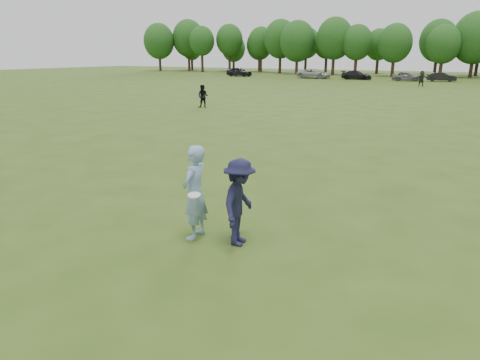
{
  "coord_description": "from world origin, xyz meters",
  "views": [
    {
      "loc": [
        5.23,
        -7.54,
        3.88
      ],
      "look_at": [
        0.64,
        0.62,
        1.1
      ],
      "focal_mm": 32.0,
      "sensor_mm": 36.0,
      "label": 1
    }
  ],
  "objects_px": {
    "defender": "(239,202)",
    "car_a": "(239,72)",
    "thrower": "(195,193)",
    "car_c": "(314,74)",
    "player_far_a": "(203,96)",
    "player_far_d": "(422,78)",
    "car_e": "(406,76)",
    "car_d": "(356,75)",
    "car_f": "(442,77)"
  },
  "relations": [
    {
      "from": "car_a",
      "to": "car_f",
      "type": "bearing_deg",
      "value": -83.64
    },
    {
      "from": "thrower",
      "to": "defender",
      "type": "xyz_separation_m",
      "value": [
        1.0,
        0.18,
        -0.1
      ]
    },
    {
      "from": "car_a",
      "to": "car_e",
      "type": "bearing_deg",
      "value": -86.1
    },
    {
      "from": "player_far_d",
      "to": "car_f",
      "type": "bearing_deg",
      "value": 66.94
    },
    {
      "from": "player_far_d",
      "to": "car_a",
      "type": "xyz_separation_m",
      "value": [
        -31.21,
        9.79,
        -0.15
      ]
    },
    {
      "from": "defender",
      "to": "car_d",
      "type": "height_order",
      "value": "defender"
    },
    {
      "from": "thrower",
      "to": "car_c",
      "type": "relative_size",
      "value": 0.38
    },
    {
      "from": "defender",
      "to": "player_far_d",
      "type": "distance_m",
      "value": 50.55
    },
    {
      "from": "player_far_a",
      "to": "car_f",
      "type": "height_order",
      "value": "player_far_a"
    },
    {
      "from": "player_far_d",
      "to": "car_f",
      "type": "relative_size",
      "value": 0.47
    },
    {
      "from": "car_f",
      "to": "player_far_a",
      "type": "bearing_deg",
      "value": 156.02
    },
    {
      "from": "player_far_d",
      "to": "car_c",
      "type": "relative_size",
      "value": 0.35
    },
    {
      "from": "thrower",
      "to": "car_d",
      "type": "height_order",
      "value": "thrower"
    },
    {
      "from": "car_e",
      "to": "car_c",
      "type": "bearing_deg",
      "value": 87.45
    },
    {
      "from": "car_c",
      "to": "car_f",
      "type": "relative_size",
      "value": 1.37
    },
    {
      "from": "player_far_d",
      "to": "player_far_a",
      "type": "bearing_deg",
      "value": -126.35
    },
    {
      "from": "car_f",
      "to": "car_e",
      "type": "bearing_deg",
      "value": 99.6
    },
    {
      "from": "car_d",
      "to": "car_f",
      "type": "distance_m",
      "value": 12.0
    },
    {
      "from": "player_far_a",
      "to": "car_c",
      "type": "relative_size",
      "value": 0.31
    },
    {
      "from": "car_a",
      "to": "car_c",
      "type": "height_order",
      "value": "car_a"
    },
    {
      "from": "player_far_a",
      "to": "car_d",
      "type": "distance_m",
      "value": 41.43
    },
    {
      "from": "player_far_d",
      "to": "thrower",
      "type": "bearing_deg",
      "value": -104.5
    },
    {
      "from": "player_far_d",
      "to": "car_e",
      "type": "distance_m",
      "value": 10.42
    },
    {
      "from": "thrower",
      "to": "car_a",
      "type": "height_order",
      "value": "thrower"
    },
    {
      "from": "car_e",
      "to": "car_f",
      "type": "distance_m",
      "value": 4.79
    },
    {
      "from": "car_e",
      "to": "defender",
      "type": "bearing_deg",
      "value": -175.97
    },
    {
      "from": "car_d",
      "to": "player_far_a",
      "type": "bearing_deg",
      "value": -178.28
    },
    {
      "from": "player_far_d",
      "to": "car_f",
      "type": "height_order",
      "value": "player_far_d"
    },
    {
      "from": "thrower",
      "to": "defender",
      "type": "height_order",
      "value": "thrower"
    },
    {
      "from": "player_far_d",
      "to": "car_a",
      "type": "distance_m",
      "value": 32.71
    },
    {
      "from": "player_far_a",
      "to": "car_a",
      "type": "distance_m",
      "value": 45.54
    },
    {
      "from": "car_c",
      "to": "car_e",
      "type": "height_order",
      "value": "car_c"
    },
    {
      "from": "player_far_d",
      "to": "car_e",
      "type": "bearing_deg",
      "value": 91.83
    },
    {
      "from": "defender",
      "to": "car_a",
      "type": "relative_size",
      "value": 0.4
    },
    {
      "from": "defender",
      "to": "car_e",
      "type": "xyz_separation_m",
      "value": [
        -6.08,
        60.36,
        -0.25
      ]
    },
    {
      "from": "car_c",
      "to": "thrower",
      "type": "bearing_deg",
      "value": -159.7
    },
    {
      "from": "player_far_d",
      "to": "car_e",
      "type": "relative_size",
      "value": 0.47
    },
    {
      "from": "thrower",
      "to": "player_far_a",
      "type": "height_order",
      "value": "thrower"
    },
    {
      "from": "defender",
      "to": "car_a",
      "type": "distance_m",
      "value": 69.2
    },
    {
      "from": "player_far_a",
      "to": "car_c",
      "type": "height_order",
      "value": "player_far_a"
    },
    {
      "from": "car_d",
      "to": "car_a",
      "type": "bearing_deg",
      "value": 93.9
    },
    {
      "from": "car_f",
      "to": "thrower",
      "type": "bearing_deg",
      "value": 172.91
    },
    {
      "from": "car_a",
      "to": "car_d",
      "type": "distance_m",
      "value": 20.55
    },
    {
      "from": "car_d",
      "to": "car_e",
      "type": "bearing_deg",
      "value": -90.79
    },
    {
      "from": "car_a",
      "to": "car_d",
      "type": "bearing_deg",
      "value": -84.86
    },
    {
      "from": "player_far_a",
      "to": "car_f",
      "type": "distance_m",
      "value": 44.22
    },
    {
      "from": "thrower",
      "to": "car_d",
      "type": "distance_m",
      "value": 62.22
    },
    {
      "from": "thrower",
      "to": "car_e",
      "type": "distance_m",
      "value": 60.75
    },
    {
      "from": "defender",
      "to": "car_a",
      "type": "height_order",
      "value": "defender"
    },
    {
      "from": "player_far_d",
      "to": "car_d",
      "type": "height_order",
      "value": "player_far_d"
    }
  ]
}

